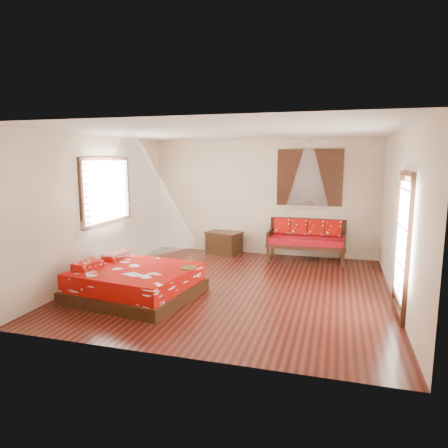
{
  "coord_description": "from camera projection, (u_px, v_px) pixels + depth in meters",
  "views": [
    {
      "loc": [
        1.76,
        -6.87,
        2.34
      ],
      "look_at": [
        -0.23,
        0.1,
        1.15
      ],
      "focal_mm": 32.0,
      "sensor_mm": 36.0,
      "label": 1
    }
  ],
  "objects": [
    {
      "name": "storage_chest",
      "position": [
        224.0,
        243.0,
        9.9
      ],
      "size": [
        0.94,
        0.79,
        0.55
      ],
      "rotation": [
        0.0,
        0.0,
        -0.29
      ],
      "color": "black",
      "rests_on": "floor"
    },
    {
      "name": "daybed",
      "position": [
        306.0,
        238.0,
        9.25
      ],
      "size": [
        1.76,
        0.78,
        0.94
      ],
      "color": "black",
      "rests_on": "floor"
    },
    {
      "name": "mosquito_net_daybed",
      "position": [
        308.0,
        174.0,
        8.89
      ],
      "size": [
        0.95,
        0.95,
        1.5
      ],
      "primitive_type": "cone",
      "color": "white",
      "rests_on": "ceiling"
    },
    {
      "name": "wine_tray",
      "position": [
        188.0,
        265.0,
        6.74
      ],
      "size": [
        0.28,
        0.28,
        0.22
      ],
      "rotation": [
        0.0,
        0.0,
        0.3
      ],
      "color": "brown",
      "rests_on": "bed"
    },
    {
      "name": "glazed_door",
      "position": [
        402.0,
        246.0,
        5.9
      ],
      "size": [
        0.08,
        1.02,
        2.16
      ],
      "color": "black",
      "rests_on": "floor"
    },
    {
      "name": "bed",
      "position": [
        135.0,
        282.0,
        6.83
      ],
      "size": [
        2.15,
        1.99,
        0.63
      ],
      "rotation": [
        0.0,
        0.0,
        -0.13
      ],
      "color": "black",
      "rests_on": "floor"
    },
    {
      "name": "mosquito_net_main",
      "position": [
        132.0,
        189.0,
        6.57
      ],
      "size": [
        2.06,
        2.06,
        1.8
      ],
      "primitive_type": "cone",
      "color": "white",
      "rests_on": "ceiling"
    },
    {
      "name": "shutter_panel",
      "position": [
        310.0,
        178.0,
        9.35
      ],
      "size": [
        1.52,
        0.06,
        1.32
      ],
      "color": "black",
      "rests_on": "wall_back"
    },
    {
      "name": "room",
      "position": [
        235.0,
        212.0,
        7.15
      ],
      "size": [
        5.54,
        5.54,
        2.84
      ],
      "color": "black",
      "rests_on": "ground"
    },
    {
      "name": "window_left",
      "position": [
        107.0,
        191.0,
        8.02
      ],
      "size": [
        0.1,
        1.74,
        1.34
      ],
      "color": "black",
      "rests_on": "wall_left"
    }
  ]
}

